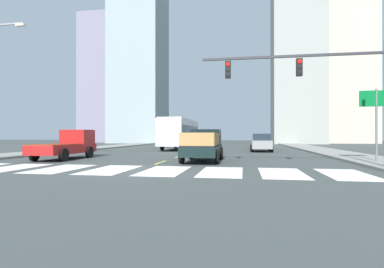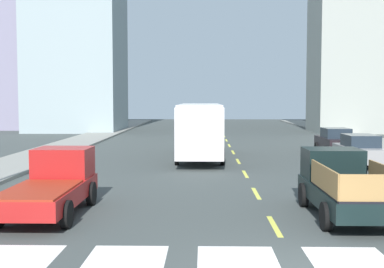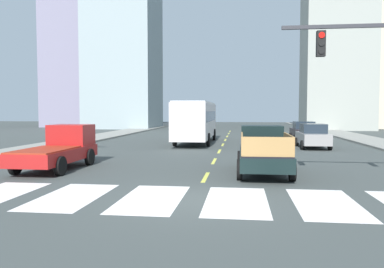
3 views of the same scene
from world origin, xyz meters
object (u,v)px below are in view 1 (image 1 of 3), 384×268
city_bus (180,132)px  sedan_mid (261,141)px  pickup_stakebed (204,146)px  pickup_dark (68,145)px  traffic_signal_gantry (324,80)px  sedan_near_left (261,143)px  direction_sign_green (376,109)px

city_bus → sedan_mid: 9.51m
pickup_stakebed → sedan_mid: bearing=76.0°
pickup_dark → city_bus: 15.35m
traffic_signal_gantry → sedan_mid: bearing=94.8°
sedan_near_left → traffic_signal_gantry: size_ratio=0.51×
sedan_mid → pickup_stakebed: bearing=-102.1°
direction_sign_green → sedan_near_left: bearing=116.2°
pickup_stakebed → traffic_signal_gantry: traffic_signal_gantry is taller
pickup_dark → direction_sign_green: size_ratio=1.24×
pickup_dark → city_bus: city_bus is taller
city_bus → direction_sign_green: bearing=-44.3°
sedan_near_left → traffic_signal_gantry: 15.41m
traffic_signal_gantry → pickup_dark: bearing=167.0°
pickup_stakebed → sedan_mid: (4.40, 17.73, -0.08)m
traffic_signal_gantry → direction_sign_green: size_ratio=2.05×
pickup_dark → city_bus: size_ratio=0.48×
traffic_signal_gantry → direction_sign_green: (3.60, 3.34, -1.15)m
pickup_dark → pickup_stakebed: bearing=-2.5°
sedan_mid → traffic_signal_gantry: size_ratio=0.51×
pickup_dark → direction_sign_green: (18.95, -0.20, 2.11)m
pickup_stakebed → sedan_mid: 18.27m
pickup_stakebed → sedan_near_left: (4.09, 11.51, -0.08)m
sedan_mid → traffic_signal_gantry: bearing=-83.4°
pickup_dark → sedan_mid: size_ratio=1.18×
pickup_dark → sedan_near_left: 17.47m
city_bus → traffic_signal_gantry: size_ratio=1.25×
sedan_mid → pickup_dark: bearing=-125.8°
pickup_dark → sedan_near_left: (13.27, 11.37, -0.06)m
traffic_signal_gantry → sedan_near_left: bearing=97.9°
pickup_stakebed → direction_sign_green: direction_sign_green is taller
pickup_stakebed → city_bus: (-4.56, 14.74, 1.02)m
pickup_stakebed → traffic_signal_gantry: size_ratio=0.60×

